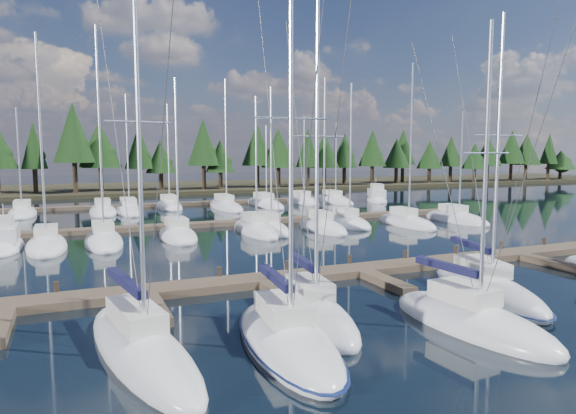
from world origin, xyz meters
name	(u,v)px	position (x,y,z in m)	size (l,w,h in m)	color
ground	(280,241)	(0.00, 30.00, 0.00)	(260.00, 260.00, 0.00)	black
far_shore	(159,188)	(0.00, 90.00, 0.30)	(220.00, 30.00, 0.60)	#2B2717
main_dock	(364,273)	(0.00, 17.36, 0.20)	(44.00, 6.13, 0.90)	brown
back_docks	(216,212)	(0.00, 49.58, 0.20)	(50.00, 21.80, 0.40)	brown
front_sailboat_0	(141,348)	(-13.16, 10.49, 0.30)	(4.00, 10.45, 14.54)	silver
front_sailboat_1	(287,340)	(-8.19, 9.23, 0.29)	(3.71, 9.10, 14.85)	silver
front_sailboat_2	(312,313)	(-6.05, 11.55, 0.30)	(3.28, 8.15, 13.90)	silver
front_sailboat_3	(470,321)	(-0.61, 8.23, 0.28)	(3.49, 8.38, 12.71)	silver
front_sailboat_4	(486,290)	(3.49, 11.64, 0.28)	(4.90, 9.87, 14.18)	silver
back_sailboat_rows	(224,216)	(-0.39, 44.73, 0.27)	(45.83, 32.26, 16.95)	silver
motor_yacht_left	(4,242)	(-19.85, 34.86, 0.44)	(2.76, 7.86, 3.89)	silver
motor_yacht_right	(376,198)	(24.89, 54.77, 0.46)	(5.81, 8.55, 4.07)	silver
tree_line	(162,150)	(-0.92, 80.17, 7.24)	(186.02, 11.60, 13.99)	black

